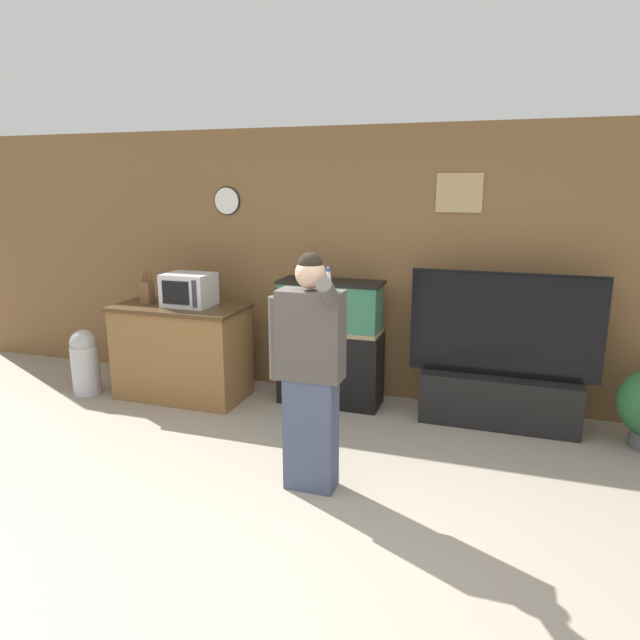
% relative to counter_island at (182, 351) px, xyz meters
% --- Properties ---
extents(ground_plane, '(18.00, 18.00, 0.00)m').
position_rel_counter_island_xyz_m(ground_plane, '(1.81, -2.01, -0.47)').
color(ground_plane, gray).
extents(wall_back_paneled, '(10.00, 0.08, 2.60)m').
position_rel_counter_island_xyz_m(wall_back_paneled, '(1.80, 0.67, 0.84)').
color(wall_back_paneled, brown).
rests_on(wall_back_paneled, ground_plane).
extents(counter_island, '(1.28, 0.67, 0.93)m').
position_rel_counter_island_xyz_m(counter_island, '(0.00, 0.00, 0.00)').
color(counter_island, brown).
rests_on(counter_island, ground_plane).
extents(microwave, '(0.45, 0.36, 0.31)m').
position_rel_counter_island_xyz_m(microwave, '(0.10, 0.02, 0.62)').
color(microwave, silver).
rests_on(microwave, counter_island).
extents(knife_block, '(0.11, 0.11, 0.32)m').
position_rel_counter_island_xyz_m(knife_block, '(-0.37, 0.01, 0.58)').
color(knife_block, brown).
rests_on(knife_block, counter_island).
extents(aquarium_on_stand, '(0.97, 0.38, 1.20)m').
position_rel_counter_island_xyz_m(aquarium_on_stand, '(1.44, 0.29, 0.14)').
color(aquarium_on_stand, black).
rests_on(aquarium_on_stand, ground_plane).
extents(tv_on_stand, '(1.60, 0.40, 1.35)m').
position_rel_counter_island_xyz_m(tv_on_stand, '(2.99, 0.27, -0.07)').
color(tv_on_stand, black).
rests_on(tv_on_stand, ground_plane).
extents(person_standing, '(0.52, 0.39, 1.65)m').
position_rel_counter_island_xyz_m(person_standing, '(1.78, -1.26, 0.39)').
color(person_standing, '#424C66').
rests_on(person_standing, ground_plane).
extents(trash_bin, '(0.27, 0.27, 0.66)m').
position_rel_counter_island_xyz_m(trash_bin, '(-0.98, -0.23, -0.13)').
color(trash_bin, '#B7B7BC').
rests_on(trash_bin, ground_plane).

